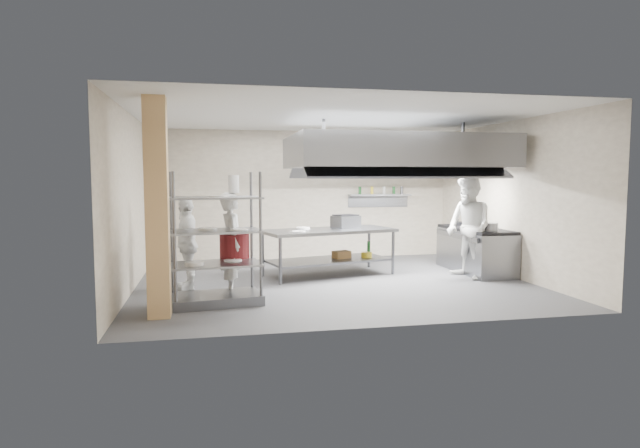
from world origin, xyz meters
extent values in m
plane|color=#37373A|center=(0.00, 0.00, 0.00)|extent=(7.00, 7.00, 0.00)
plane|color=silver|center=(0.00, 0.00, 3.00)|extent=(7.00, 7.00, 0.00)
plane|color=gray|center=(0.00, 3.00, 1.50)|extent=(7.00, 0.00, 7.00)
plane|color=gray|center=(-3.50, 0.00, 1.50)|extent=(0.00, 6.00, 6.00)
plane|color=gray|center=(3.50, 0.00, 1.50)|extent=(0.00, 6.00, 6.00)
cube|color=tan|center=(-2.90, -1.90, 1.50)|extent=(0.30, 0.30, 3.00)
cube|color=gray|center=(1.30, 0.40, 2.40)|extent=(4.00, 2.50, 0.60)
cube|color=white|center=(0.40, 0.40, 2.08)|extent=(1.60, 0.12, 0.04)
cube|color=white|center=(2.20, 0.40, 2.08)|extent=(1.60, 0.12, 0.04)
cube|color=gray|center=(1.80, 2.84, 1.50)|extent=(1.50, 0.28, 0.04)
cube|color=gray|center=(0.07, 0.71, 0.88)|extent=(2.76, 1.69, 0.06)
cube|color=slate|center=(0.07, 0.71, 0.30)|extent=(2.53, 1.53, 0.04)
cube|color=slate|center=(3.08, 0.50, 0.42)|extent=(0.80, 2.00, 0.84)
cube|color=black|center=(3.08, 0.50, 0.87)|extent=(0.78, 1.96, 0.06)
imported|color=white|center=(-1.86, -0.77, 0.84)|extent=(0.45, 0.64, 1.68)
imported|color=white|center=(2.60, -0.13, 0.97)|extent=(0.88, 1.06, 1.95)
imported|color=silver|center=(-2.60, -0.04, 0.79)|extent=(0.55, 0.98, 1.58)
cube|color=gray|center=(0.46, 0.93, 1.03)|extent=(0.61, 0.55, 0.24)
cube|color=olive|center=(0.34, 0.78, 0.39)|extent=(0.39, 0.32, 0.14)
cylinder|color=slate|center=(3.14, 0.46, 0.99)|extent=(0.27, 0.27, 0.19)
cylinder|color=silver|center=(-2.12, -1.27, 0.64)|extent=(0.28, 0.28, 0.05)
camera|label=1|loc=(-2.19, -9.42, 1.92)|focal=30.00mm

